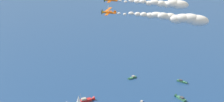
# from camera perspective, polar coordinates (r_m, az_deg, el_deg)

# --- Properties ---
(motorboat_far_stbd) EXTENTS (5.45, 5.82, 1.84)m
(motorboat_far_stbd) POSITION_cam_1_polar(r_m,az_deg,el_deg) (214.14, 11.29, -4.86)
(motorboat_far_stbd) COLOR #33704C
(motorboat_far_stbd) RESTS_ON ground_plane
(motorboat_offshore) EXTENTS (7.59, 5.28, 2.19)m
(motorboat_offshore) POSITION_cam_1_polar(r_m,az_deg,el_deg) (194.57, 10.89, -7.41)
(motorboat_offshore) COLOR #33704C
(motorboat_offshore) RESTS_ON ground_plane
(motorboat_trailing) EXTENTS (4.98, 5.82, 1.78)m
(motorboat_trailing) POSITION_cam_1_polar(r_m,az_deg,el_deg) (215.55, 3.20, -4.32)
(motorboat_trailing) COLOR #33704C
(motorboat_trailing) RESTS_ON ground_plane
(motorboat_outer_ring_b) EXTENTS (5.95, 9.42, 2.69)m
(motorboat_outer_ring_b) POSITION_cam_1_polar(r_m,az_deg,el_deg) (189.20, -4.06, -7.85)
(motorboat_outer_ring_b) COLOR #B21E1E
(motorboat_outer_ring_b) RESTS_ON ground_plane
(biplane_lead) EXTENTS (7.25, 7.09, 3.60)m
(biplane_lead) POSITION_cam_1_polar(r_m,az_deg,el_deg) (159.46, -0.59, 6.27)
(biplane_lead) COLOR orange
(wingwalker_lead) EXTENTS (0.89, 0.43, 1.77)m
(wingwalker_lead) POSITION_cam_1_polar(r_m,az_deg,el_deg) (158.86, -0.61, 7.03)
(wingwalker_lead) COLOR white
(smoke_trail_lead) EXTENTS (18.06, 38.04, 5.42)m
(smoke_trail_lead) POSITION_cam_1_polar(r_m,az_deg,el_deg) (152.20, 10.96, 5.18)
(smoke_trail_lead) COLOR silver
(biplane_wingman) EXTENTS (7.25, 7.09, 3.60)m
(biplane_wingman) POSITION_cam_1_polar(r_m,az_deg,el_deg) (173.49, -0.26, 8.24)
(biplane_wingman) COLOR orange
(smoke_trail_wingman) EXTENTS (15.62, 32.11, 4.65)m
(smoke_trail_wingman) POSITION_cam_1_polar(r_m,az_deg,el_deg) (166.68, 8.86, 7.52)
(smoke_trail_wingman) COLOR silver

